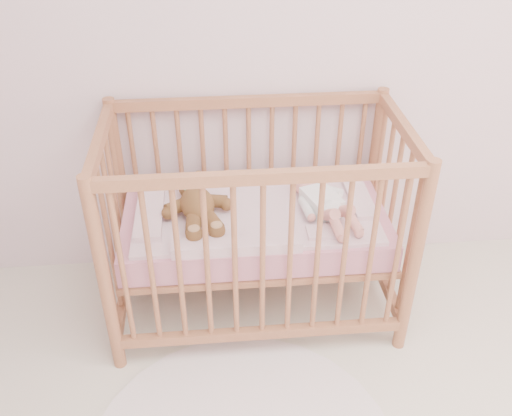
{
  "coord_description": "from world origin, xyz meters",
  "views": [
    {
      "loc": [
        -0.63,
        -0.56,
        2.05
      ],
      "look_at": [
        -0.44,
        1.55,
        0.62
      ],
      "focal_mm": 40.0,
      "sensor_mm": 36.0,
      "label": 1
    }
  ],
  "objects": [
    {
      "name": "wall_back",
      "position": [
        0.0,
        2.0,
        1.35
      ],
      "size": [
        4.0,
        0.02,
        2.7
      ],
      "primitive_type": "cube",
      "color": "beige",
      "rests_on": "floor"
    },
    {
      "name": "baby",
      "position": [
        -0.14,
        1.58,
        0.64
      ],
      "size": [
        0.4,
        0.57,
        0.12
      ],
      "primitive_type": null,
      "rotation": [
        0.0,
        0.0,
        0.33
      ],
      "color": "white",
      "rests_on": "blanket"
    },
    {
      "name": "blanket",
      "position": [
        -0.44,
        1.6,
        0.56
      ],
      "size": [
        1.1,
        0.58,
        0.06
      ],
      "primitive_type": null,
      "color": "#EFA4B6",
      "rests_on": "mattress"
    },
    {
      "name": "teddy_bear",
      "position": [
        -0.7,
        1.58,
        0.65
      ],
      "size": [
        0.42,
        0.53,
        0.13
      ],
      "primitive_type": null,
      "rotation": [
        0.0,
        0.0,
        0.17
      ],
      "color": "brown",
      "rests_on": "blanket"
    },
    {
      "name": "mattress",
      "position": [
        -0.44,
        1.6,
        0.49
      ],
      "size": [
        1.22,
        0.62,
        0.13
      ],
      "primitive_type": "cube",
      "color": "pink",
      "rests_on": "crib"
    },
    {
      "name": "crib",
      "position": [
        -0.44,
        1.6,
        0.5
      ],
      "size": [
        1.36,
        0.76,
        1.0
      ],
      "primitive_type": null,
      "color": "#B06F4A",
      "rests_on": "floor"
    }
  ]
}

